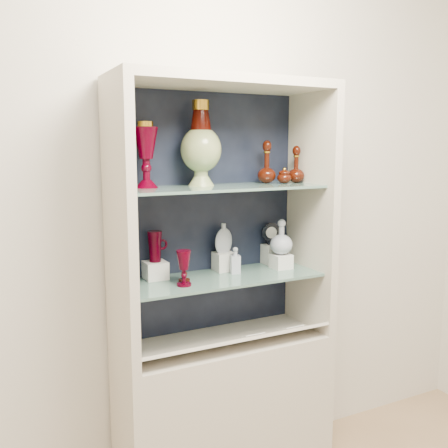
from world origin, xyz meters
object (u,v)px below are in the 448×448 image
cobalt_goblet (125,266)px  ruby_decanter_b (296,163)px  ruby_pitcher (155,246)px  ruby_goblet_small (184,270)px  ruby_decanter_a (267,159)px  cameo_medallion (271,233)px  ruby_goblet_tall (184,268)px  lidded_bowl (284,175)px  clear_round_decanter (281,238)px  pedestal_lamp_right (122,158)px  clear_square_bottle (235,260)px  flat_flask (224,237)px  pedestal_lamp_left (146,155)px  enamel_urn (201,143)px

cobalt_goblet → ruby_decanter_b: bearing=-1.9°
ruby_decanter_b → ruby_pitcher: (-0.71, 0.08, -0.37)m
ruby_goblet_small → ruby_pitcher: ruby_pitcher is taller
cobalt_goblet → ruby_goblet_small: bearing=-13.0°
ruby_decanter_a → ruby_pitcher: (-0.56, 0.04, -0.39)m
ruby_decanter_b → cameo_medallion: size_ratio=1.67×
cobalt_goblet → ruby_goblet_tall: size_ratio=1.10×
lidded_bowl → cobalt_goblet: bearing=176.8°
clear_round_decanter → cameo_medallion: (0.01, 0.11, 0.00)m
ruby_decanter_a → ruby_goblet_tall: (-0.49, -0.13, -0.46)m
ruby_goblet_small → lidded_bowl: bearing=1.5°
ruby_decanter_b → cobalt_goblet: bearing=178.1°
pedestal_lamp_right → clear_square_bottle: (0.52, -0.03, -0.48)m
clear_square_bottle → clear_round_decanter: (0.25, -0.01, 0.09)m
ruby_goblet_small → ruby_decanter_a: bearing=8.1°
clear_square_bottle → flat_flask: size_ratio=0.87×
ruby_goblet_small → flat_flask: size_ratio=0.74×
pedestal_lamp_right → ruby_goblet_small: bearing=-12.5°
ruby_pitcher → ruby_decanter_a: bearing=5.4°
lidded_bowl → flat_flask: (-0.28, 0.09, -0.30)m
ruby_decanter_a → clear_round_decanter: 0.39m
pedestal_lamp_right → lidded_bowl: (0.78, -0.04, -0.09)m
lidded_bowl → clear_square_bottle: bearing=176.7°
ruby_decanter_b → clear_round_decanter: (-0.09, -0.01, -0.36)m
pedestal_lamp_left → ruby_pitcher: (0.04, 0.04, -0.41)m
clear_square_bottle → cameo_medallion: cameo_medallion is taller
ruby_goblet_small → flat_flask: 0.29m
pedestal_lamp_right → cobalt_goblet: size_ratio=1.50×
pedestal_lamp_left → clear_round_decanter: bearing=-4.4°
enamel_urn → ruby_decanter_a: bearing=0.5°
enamel_urn → ruby_pitcher: (-0.21, 0.04, -0.46)m
enamel_urn → ruby_goblet_small: bearing=-151.0°
clear_round_decanter → pedestal_lamp_left: bearing=175.6°
ruby_decanter_b → ruby_goblet_small: bearing=-177.2°
pedestal_lamp_right → enamel_urn: enamel_urn is taller
ruby_goblet_tall → clear_round_decanter: (0.55, 0.08, 0.08)m
pedestal_lamp_right → enamel_urn: 0.37m
pedestal_lamp_left → lidded_bowl: size_ratio=3.57×
ruby_goblet_tall → clear_round_decanter: clear_round_decanter is taller
pedestal_lamp_left → flat_flask: size_ratio=1.93×
ruby_goblet_small → clear_round_decanter: bearing=1.9°
pedestal_lamp_left → pedestal_lamp_right: 0.11m
pedestal_lamp_right → cobalt_goblet: 0.46m
ruby_goblet_small → ruby_pitcher: (-0.10, 0.11, 0.10)m
ruby_pitcher → ruby_goblet_small: bearing=-37.5°
ruby_goblet_tall → clear_square_bottle: bearing=16.5°
ruby_decanter_b → clear_square_bottle: ruby_decanter_b is taller
ruby_pitcher → pedestal_lamp_right: bearing=-152.2°
lidded_bowl → flat_flask: lidded_bowl is taller
pedestal_lamp_left → ruby_pitcher: pedestal_lamp_left is taller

